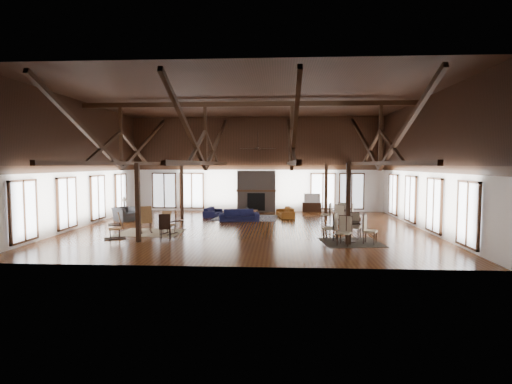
# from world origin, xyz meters

# --- Properties ---
(floor) EXTENTS (16.00, 16.00, 0.00)m
(floor) POSITION_xyz_m (0.00, 0.00, 0.00)
(floor) COLOR #5E3013
(floor) RESTS_ON ground
(ceiling) EXTENTS (16.00, 14.00, 0.02)m
(ceiling) POSITION_xyz_m (0.00, 0.00, 6.00)
(ceiling) COLOR black
(ceiling) RESTS_ON wall_back
(wall_back) EXTENTS (16.00, 0.02, 6.00)m
(wall_back) POSITION_xyz_m (0.00, 7.00, 3.00)
(wall_back) COLOR white
(wall_back) RESTS_ON floor
(wall_front) EXTENTS (16.00, 0.02, 6.00)m
(wall_front) POSITION_xyz_m (0.00, -7.00, 3.00)
(wall_front) COLOR white
(wall_front) RESTS_ON floor
(wall_left) EXTENTS (0.02, 14.00, 6.00)m
(wall_left) POSITION_xyz_m (-8.00, 0.00, 3.00)
(wall_left) COLOR white
(wall_left) RESTS_ON floor
(wall_right) EXTENTS (0.02, 14.00, 6.00)m
(wall_right) POSITION_xyz_m (8.00, 0.00, 3.00)
(wall_right) COLOR white
(wall_right) RESTS_ON floor
(roof_truss) EXTENTS (15.60, 14.07, 3.14)m
(roof_truss) POSITION_xyz_m (0.00, 0.00, 4.03)
(roof_truss) COLOR black
(roof_truss) RESTS_ON wall_back
(post_grid) EXTENTS (8.16, 7.16, 3.05)m
(post_grid) POSITION_xyz_m (0.00, 0.00, 1.52)
(post_grid) COLOR black
(post_grid) RESTS_ON floor
(fireplace) EXTENTS (2.50, 0.69, 2.60)m
(fireplace) POSITION_xyz_m (0.00, 6.67, 1.29)
(fireplace) COLOR #67584E
(fireplace) RESTS_ON floor
(ceiling_fan) EXTENTS (1.60, 1.60, 0.75)m
(ceiling_fan) POSITION_xyz_m (0.50, -1.00, 3.73)
(ceiling_fan) COLOR black
(ceiling_fan) RESTS_ON roof_truss
(sofa_navy_front) EXTENTS (2.20, 1.17, 0.61)m
(sofa_navy_front) POSITION_xyz_m (-0.68, 2.41, 0.31)
(sofa_navy_front) COLOR #141638
(sofa_navy_front) RESTS_ON floor
(sofa_navy_left) EXTENTS (1.82, 0.92, 0.51)m
(sofa_navy_left) POSITION_xyz_m (-2.39, 4.25, 0.26)
(sofa_navy_left) COLOR black
(sofa_navy_left) RESTS_ON floor
(sofa_orange) EXTENTS (2.00, 1.06, 0.56)m
(sofa_orange) POSITION_xyz_m (1.79, 4.14, 0.28)
(sofa_orange) COLOR brown
(sofa_orange) RESTS_ON floor
(coffee_table) EXTENTS (1.23, 0.86, 0.43)m
(coffee_table) POSITION_xyz_m (-0.37, 3.85, 0.37)
(coffee_table) COLOR brown
(coffee_table) RESTS_ON floor
(vase) EXTENTS (0.24, 0.24, 0.21)m
(vase) POSITION_xyz_m (-0.37, 3.76, 0.53)
(vase) COLOR #B2B2B2
(vase) RESTS_ON coffee_table
(armchair) EXTENTS (1.43, 1.47, 0.73)m
(armchair) POSITION_xyz_m (-6.71, 2.15, 0.36)
(armchair) COLOR #353538
(armchair) RESTS_ON floor
(side_table_lamp) EXTENTS (0.49, 0.49, 1.24)m
(side_table_lamp) POSITION_xyz_m (-7.11, 2.99, 0.47)
(side_table_lamp) COLOR black
(side_table_lamp) RESTS_ON floor
(rocking_chair_a) EXTENTS (0.82, 1.02, 1.17)m
(rocking_chair_a) POSITION_xyz_m (-4.44, -1.35, 0.55)
(rocking_chair_a) COLOR #9E6D3C
(rocking_chair_a) RESTS_ON floor
(rocking_chair_b) EXTENTS (0.62, 0.87, 1.02)m
(rocking_chair_b) POSITION_xyz_m (-3.34, -1.77, 0.48)
(rocking_chair_b) COLOR #9E6D3C
(rocking_chair_b) RESTS_ON floor
(rocking_chair_c) EXTENTS (0.93, 0.75, 1.06)m
(rocking_chair_c) POSITION_xyz_m (-5.08, -2.90, 0.50)
(rocking_chair_c) COLOR #9E6D3C
(rocking_chair_c) RESTS_ON floor
(side_chair_a) EXTENTS (0.48, 0.48, 0.91)m
(side_chair_a) POSITION_xyz_m (-3.23, -0.56, 0.53)
(side_chair_a) COLOR black
(side_chair_a) RESTS_ON floor
(side_chair_b) EXTENTS (0.51, 0.51, 1.06)m
(side_chair_b) POSITION_xyz_m (-3.07, -3.12, 0.62)
(side_chair_b) COLOR black
(side_chair_b) RESTS_ON floor
(cafe_table_near) EXTENTS (2.08, 2.08, 1.08)m
(cafe_table_near) POSITION_xyz_m (4.15, -3.01, 0.54)
(cafe_table_near) COLOR black
(cafe_table_near) RESTS_ON floor
(cafe_table_far) EXTENTS (2.02, 2.02, 1.03)m
(cafe_table_far) POSITION_xyz_m (4.52, 1.50, 0.52)
(cafe_table_far) COLOR black
(cafe_table_far) RESTS_ON floor
(cup_near) EXTENTS (0.14, 0.14, 0.09)m
(cup_near) POSITION_xyz_m (4.07, -2.99, 0.82)
(cup_near) COLOR #B2B2B2
(cup_near) RESTS_ON cafe_table_near
(cup_far) EXTENTS (0.15, 0.15, 0.10)m
(cup_far) POSITION_xyz_m (4.49, 1.40, 0.79)
(cup_far) COLOR #B2B2B2
(cup_far) RESTS_ON cafe_table_far
(tv_console) EXTENTS (1.17, 0.44, 0.58)m
(tv_console) POSITION_xyz_m (3.50, 6.75, 0.29)
(tv_console) COLOR black
(tv_console) RESTS_ON floor
(television) EXTENTS (1.01, 0.14, 0.58)m
(television) POSITION_xyz_m (3.51, 6.75, 0.88)
(television) COLOR #B2B2B2
(television) RESTS_ON tv_console
(rug_tan) EXTENTS (2.75, 2.20, 0.01)m
(rug_tan) POSITION_xyz_m (-4.22, -1.41, 0.01)
(rug_tan) COLOR tan
(rug_tan) RESTS_ON floor
(rug_navy) EXTENTS (3.62, 2.80, 0.01)m
(rug_navy) POSITION_xyz_m (-0.45, 3.68, 0.01)
(rug_navy) COLOR #171A41
(rug_navy) RESTS_ON floor
(rug_dark) EXTENTS (2.42, 2.24, 0.01)m
(rug_dark) POSITION_xyz_m (4.21, -3.15, 0.01)
(rug_dark) COLOR black
(rug_dark) RESTS_ON floor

